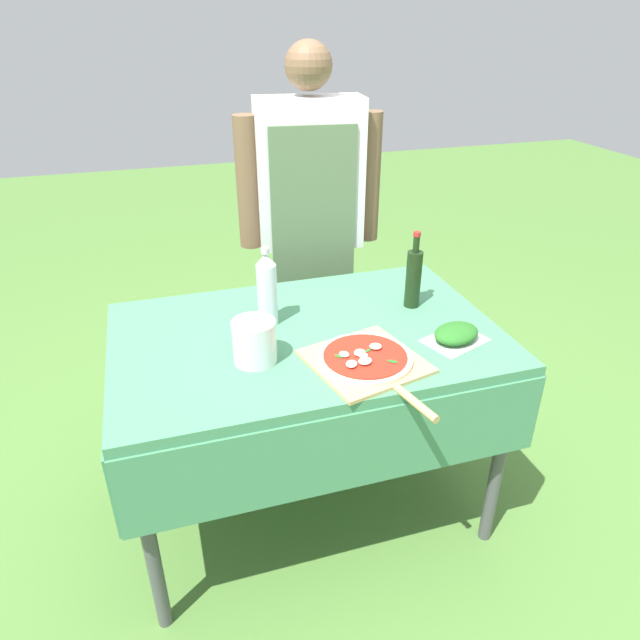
{
  "coord_description": "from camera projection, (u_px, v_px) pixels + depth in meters",
  "views": [
    {
      "loc": [
        -0.45,
        -1.62,
        1.75
      ],
      "look_at": [
        0.05,
        0.0,
        0.83
      ],
      "focal_mm": 32.0,
      "sensor_mm": 36.0,
      "label": 1
    }
  ],
  "objects": [
    {
      "name": "person_cook",
      "position": [
        310.0,
        211.0,
        2.51
      ],
      "size": [
        0.62,
        0.25,
        1.66
      ],
      "rotation": [
        0.0,
        0.0,
        3.02
      ],
      "color": "#70604C",
      "rests_on": "ground"
    },
    {
      "name": "prep_table",
      "position": [
        307.0,
        355.0,
        1.98
      ],
      "size": [
        1.32,
        0.86,
        0.79
      ],
      "color": "#478960",
      "rests_on": "ground"
    },
    {
      "name": "pizza_on_peel",
      "position": [
        367.0,
        361.0,
        1.76
      ],
      "size": [
        0.39,
        0.52,
        0.05
      ],
      "rotation": [
        0.0,
        0.0,
        0.23
      ],
      "color": "tan",
      "rests_on": "prep_table"
    },
    {
      "name": "herb_container",
      "position": [
        456.0,
        334.0,
        1.87
      ],
      "size": [
        0.23,
        0.2,
        0.06
      ],
      "rotation": [
        0.0,
        0.0,
        0.35
      ],
      "color": "silver",
      "rests_on": "prep_table"
    },
    {
      "name": "ground_plane",
      "position": [
        309.0,
        501.0,
        2.32
      ],
      "size": [
        12.0,
        12.0,
        0.0
      ],
      "primitive_type": "plane",
      "color": "#517F38"
    },
    {
      "name": "mixing_tub",
      "position": [
        254.0,
        341.0,
        1.75
      ],
      "size": [
        0.14,
        0.14,
        0.14
      ],
      "primitive_type": "cylinder",
      "color": "silver",
      "rests_on": "prep_table"
    },
    {
      "name": "oil_bottle",
      "position": [
        413.0,
        277.0,
        2.06
      ],
      "size": [
        0.06,
        0.06,
        0.29
      ],
      "color": "black",
      "rests_on": "prep_table"
    },
    {
      "name": "water_bottle",
      "position": [
        267.0,
        289.0,
        1.94
      ],
      "size": [
        0.07,
        0.07,
        0.28
      ],
      "color": "silver",
      "rests_on": "prep_table"
    }
  ]
}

